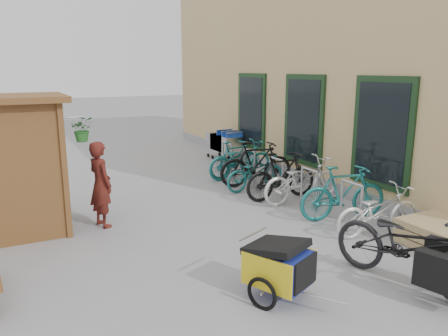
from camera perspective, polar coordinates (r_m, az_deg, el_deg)
name	(u,v)px	position (r m, az deg, el deg)	size (l,w,h in m)	color
ground	(239,251)	(7.06, 2.00, -10.79)	(80.00, 80.00, 0.00)	gray
building	(357,46)	(14.02, 16.99, 15.02)	(6.07, 13.00, 7.00)	tan
bike_rack	(276,173)	(10.00, 6.83, -0.63)	(0.05, 5.35, 0.86)	#A5A8AD
pallet_stack	(445,236)	(7.93, 26.86, -7.89)	(1.00, 1.20, 0.40)	tan
shopping_carts	(223,142)	(13.72, -0.10, 3.40)	(0.55, 1.53, 0.99)	silver
child_trailer	(279,265)	(5.63, 7.19, -12.42)	(0.89, 1.35, 0.79)	navy
cargo_bike	(411,247)	(6.29, 23.23, -9.48)	(1.24, 2.24, 1.12)	black
person_kiosk	(101,184)	(8.20, -15.81, -2.07)	(0.58, 0.38, 1.58)	maroon
bike_0	(378,211)	(8.02, 19.49, -5.27)	(0.58, 1.67, 0.88)	white
bike_1	(343,193)	(8.60, 15.33, -3.13)	(0.50, 1.76, 1.06)	#1C7273
bike_2	(302,180)	(9.53, 10.09, -1.56)	(0.65, 1.88, 0.99)	white
bike_3	(281,176)	(9.68, 7.52, -1.00)	(0.50, 1.77, 1.06)	black
bike_4	(255,172)	(10.39, 4.13, -0.58)	(0.56, 1.61, 0.85)	#1C7273
bike_5	(256,164)	(10.71, 4.23, 0.56)	(0.52, 1.85, 1.11)	black
bike_6	(240,160)	(11.48, 2.12, 1.09)	(0.65, 1.88, 0.99)	#1C7273
bike_7	(235,159)	(11.59, 1.42, 1.19)	(0.46, 1.63, 0.98)	#1C7273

